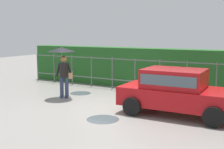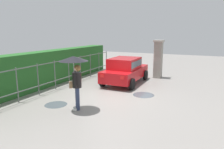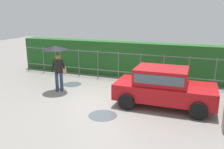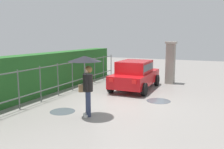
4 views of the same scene
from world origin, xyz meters
TOP-DOWN VIEW (x-y plane):
  - ground_plane at (0.00, 0.00)m, footprint 40.00×40.00m
  - car at (2.54, 0.42)m, footprint 3.76×1.90m
  - pedestrian at (-2.18, 0.53)m, footprint 1.09×1.09m
  - gate_pillar at (4.81, -0.94)m, footprint 0.60×0.60m
  - fence_section at (-0.22, 3.18)m, footprint 11.74×0.05m
  - hedge_row at (-0.22, 4.18)m, footprint 12.69×0.90m
  - puddle_near at (0.75, -1.25)m, footprint 1.01×1.01m
  - puddle_far at (-2.10, 1.59)m, footprint 0.91×0.91m

SIDE VIEW (x-z plane):
  - ground_plane at x=0.00m, z-range 0.00..0.00m
  - puddle_near at x=0.75m, z-range 0.00..0.00m
  - puddle_far at x=-2.10m, z-range 0.00..0.00m
  - car at x=2.54m, z-range 0.06..1.54m
  - fence_section at x=-0.22m, z-range 0.07..1.57m
  - hedge_row at x=-0.22m, z-range 0.00..1.90m
  - gate_pillar at x=4.81m, z-range 0.03..2.45m
  - pedestrian at x=-2.18m, z-range 0.53..2.60m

